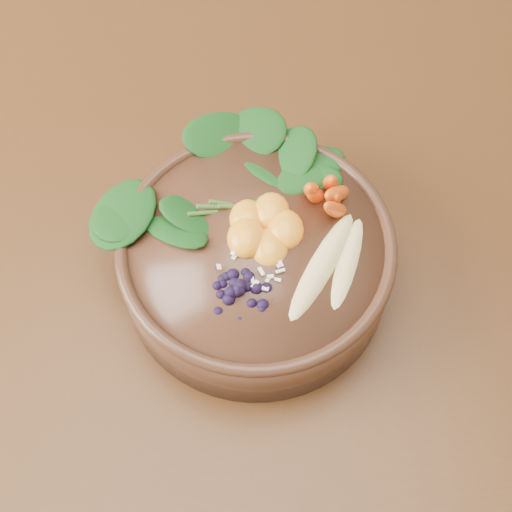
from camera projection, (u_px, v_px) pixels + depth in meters
ground at (198, 417)px, 1.42m from camera, size 4.00×4.00×0.00m
dining_table at (159, 249)px, 0.85m from camera, size 1.60×0.90×0.75m
stoneware_bowl at (256, 261)px, 0.69m from camera, size 0.33×0.33×0.07m
kale_heap at (236, 173)px, 0.68m from camera, size 0.21×0.20×0.04m
carrot_cluster at (331, 176)px, 0.65m from camera, size 0.07×0.07×0.07m
banana_halves at (336, 257)px, 0.64m from camera, size 0.09×0.14×0.03m
mandarin_cluster at (264, 221)px, 0.66m from camera, size 0.10×0.10×0.03m
blueberry_pile at (237, 283)px, 0.62m from camera, size 0.14×0.12×0.04m
coconut_flakes at (251, 257)px, 0.65m from camera, size 0.10×0.09×0.01m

